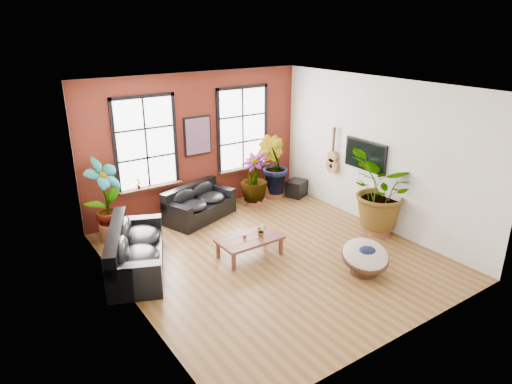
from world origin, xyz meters
TOP-DOWN VIEW (x-y plane):
  - room at (0.00, 0.15)m, footprint 6.04×6.54m
  - sofa_back at (-0.35, 2.64)m, footprint 1.99×1.43m
  - sofa_left at (-2.59, 1.07)m, footprint 1.80×2.50m
  - coffee_table at (-0.40, 0.26)m, footprint 1.33×0.77m
  - papasan_chair at (1.07, -1.59)m, footprint 1.20×1.20m
  - poster at (0.00, 3.18)m, footprint 0.74×0.06m
  - tv_wall_unit at (2.93, 0.60)m, footprint 0.13×1.86m
  - media_box at (2.65, 2.45)m, footprint 0.68×0.63m
  - pot_back_left at (-2.53, 2.69)m, footprint 0.52×0.52m
  - pot_back_right at (2.08, 2.76)m, footprint 0.60×0.60m
  - pot_right_wall at (2.66, -0.57)m, footprint 0.61×0.61m
  - pot_mid at (1.29, 2.54)m, footprint 0.55×0.55m
  - floor_plant_back_left at (-2.55, 2.73)m, footprint 1.11×1.00m
  - floor_plant_back_right at (2.04, 2.77)m, footprint 0.99×1.07m
  - floor_plant_right_wall at (2.64, -0.55)m, footprint 2.16×2.11m
  - floor_plant_mid at (1.28, 2.56)m, footprint 0.94×0.94m
  - table_plant at (-0.16, 0.18)m, footprint 0.25×0.22m
  - sill_plant_left at (-1.65, 3.13)m, footprint 0.17×0.17m
  - sill_plant_right at (1.70, 3.13)m, footprint 0.19×0.19m

SIDE VIEW (x-z plane):
  - pot_mid at x=1.29m, z-range 0.00..0.33m
  - pot_right_wall at x=2.66m, z-range 0.00..0.37m
  - pot_back_left at x=-2.53m, z-range 0.00..0.37m
  - pot_back_right at x=2.08m, z-range 0.00..0.38m
  - media_box at x=2.65m, z-range 0.00..0.46m
  - papasan_chair at x=1.07m, z-range 0.01..0.70m
  - sofa_back at x=-0.35m, z-range -0.04..0.79m
  - coffee_table at x=-0.40m, z-range 0.12..0.63m
  - sofa_left at x=-2.59m, z-range -0.04..0.87m
  - table_plant at x=-0.16m, z-range 0.43..0.67m
  - floor_plant_mid at x=1.28m, z-range 0.14..1.42m
  - floor_plant_back_right at x=2.04m, z-range 0.15..1.72m
  - floor_plant_back_left at x=-2.55m, z-range 0.15..1.90m
  - sill_plant_left at x=-1.65m, z-range 0.90..1.17m
  - sill_plant_right at x=1.70m, z-range 0.90..1.17m
  - floor_plant_right_wall at x=2.64m, z-range 0.16..1.98m
  - tv_wall_unit at x=2.93m, z-range 0.94..2.14m
  - room at x=0.00m, z-range -0.02..3.52m
  - poster at x=0.00m, z-range 1.46..2.44m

